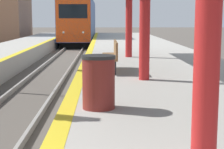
% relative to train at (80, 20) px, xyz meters
% --- Properties ---
extents(train, '(2.79, 17.00, 4.42)m').
position_rel_train_xyz_m(train, '(0.00, 0.00, 0.00)').
color(train, black).
rests_on(train, ground).
extents(trash_bin, '(0.61, 0.61, 0.96)m').
position_rel_train_xyz_m(trash_bin, '(2.21, -31.27, -0.91)').
color(trash_bin, maroon).
rests_on(trash_bin, platform_right).
extents(bench, '(0.44, 1.98, 0.92)m').
position_rel_train_xyz_m(bench, '(2.57, -26.44, -0.90)').
color(bench, brown).
rests_on(bench, platform_right).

